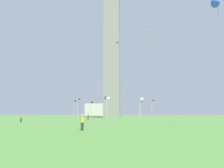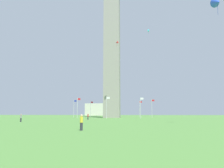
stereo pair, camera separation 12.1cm
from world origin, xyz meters
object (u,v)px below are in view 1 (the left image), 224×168
object	(u,v)px
flagpole_ne	(140,108)
person_red_shirt	(88,117)
flagpole_e	(116,108)
flagpole_w	(107,106)
kite_cyan_box	(148,30)
person_gray_shirt	(21,118)
distant_building	(98,110)
flagpole_se	(91,108)
flagpole_s	(74,108)
person_yellow_shirt	(82,122)
flagpole_nw	(141,107)
flagpole_n	(152,108)
kite_red_delta	(117,43)
kite_blue_delta	(218,2)
obelisk_monument	(112,48)
flagpole_sw	(78,107)

from	to	relation	value
flagpole_ne	person_red_shirt	size ratio (longest dim) A/B	4.16
flagpole_e	flagpole_w	bearing A→B (deg)	-90.00
flagpole_w	kite_cyan_box	distance (m)	32.45
person_gray_shirt	distant_building	distance (m)	124.29
flagpole_ne	person_gray_shirt	bearing A→B (deg)	-114.32
flagpole_ne	flagpole_se	distance (m)	22.06
distant_building	flagpole_e	bearing A→B (deg)	-72.68
flagpole_s	person_yellow_shirt	size ratio (longest dim) A/B	4.36
flagpole_nw	flagpole_w	bearing A→B (deg)	-157.50
flagpole_s	flagpole_ne	bearing A→B (deg)	22.50
flagpole_e	flagpole_w	size ratio (longest dim) A/B	1.00
flagpole_ne	flagpole_nw	xyz separation A→B (m)	(-0.00, -22.06, 0.00)
flagpole_n	person_yellow_shirt	world-z (taller)	flagpole_n
flagpole_w	kite_cyan_box	size ratio (longest dim) A/B	4.43
person_red_shirt	kite_red_delta	distance (m)	28.98
person_red_shirt	kite_cyan_box	distance (m)	40.31
flagpole_s	distant_building	xyz separation A→B (m)	(-4.69, 80.66, 0.62)
person_gray_shirt	kite_cyan_box	bearing A→B (deg)	-18.54
flagpole_w	kite_blue_delta	bearing A→B (deg)	-58.43
obelisk_monument	kite_blue_delta	size ratio (longest dim) A/B	18.55
flagpole_s	kite_blue_delta	bearing A→B (deg)	-53.85
distant_building	flagpole_se	bearing A→B (deg)	-82.43
flagpole_sw	person_gray_shirt	xyz separation A→B (m)	(-2.54, -32.36, -3.16)
flagpole_sw	distant_building	distance (m)	92.16
flagpole_w	kite_blue_delta	distance (m)	45.00
obelisk_monument	flagpole_se	size ratio (longest dim) A/B	8.00
flagpole_se	flagpole_nw	world-z (taller)	same
obelisk_monument	distant_building	xyz separation A→B (m)	(-20.22, 80.66, -24.04)
obelisk_monument	flagpole_e	size ratio (longest dim) A/B	8.00
flagpole_s	distant_building	size ratio (longest dim) A/B	0.39
flagpole_n	kite_cyan_box	world-z (taller)	kite_cyan_box
flagpole_sw	person_red_shirt	xyz separation A→B (m)	(7.25, -15.05, -3.10)
obelisk_monument	flagpole_n	xyz separation A→B (m)	(15.66, 0.00, -24.66)
kite_blue_delta	distant_building	distance (m)	139.85
flagpole_e	flagpole_w	xyz separation A→B (m)	(-0.00, -31.19, 0.00)
obelisk_monument	distant_building	world-z (taller)	obelisk_monument
flagpole_n	flagpole_nw	distance (m)	11.94
flagpole_sw	person_gray_shirt	bearing A→B (deg)	-94.49
obelisk_monument	person_gray_shirt	distance (m)	53.28
kite_blue_delta	distant_building	bearing A→B (deg)	107.80
flagpole_e	person_red_shirt	size ratio (longest dim) A/B	4.16
flagpole_ne	flagpole_s	bearing A→B (deg)	-157.50
flagpole_n	flagpole_sw	distance (m)	28.82
kite_cyan_box	person_yellow_shirt	bearing A→B (deg)	-100.94
distant_building	flagpole_n	bearing A→B (deg)	-66.02
flagpole_nw	kite_blue_delta	size ratio (longest dim) A/B	2.32
flagpole_se	person_yellow_shirt	world-z (taller)	flagpole_se
flagpole_n	distant_building	bearing A→B (deg)	113.98
flagpole_s	flagpole_sw	distance (m)	11.94
flagpole_sw	obelisk_monument	bearing A→B (deg)	45.17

